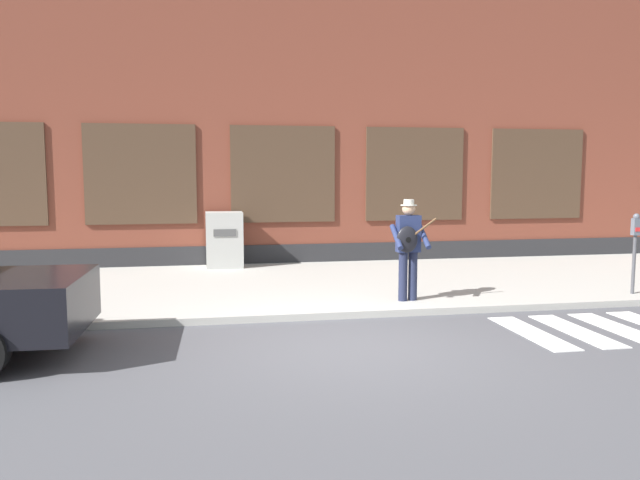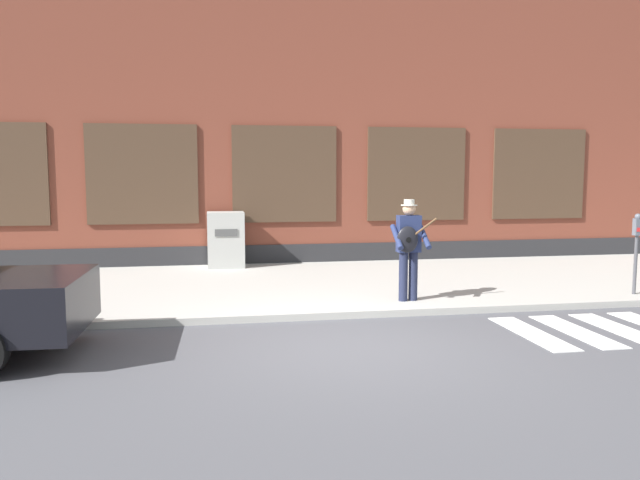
# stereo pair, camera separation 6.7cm
# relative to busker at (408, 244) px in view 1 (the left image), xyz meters

# --- Properties ---
(ground_plane) EXTENTS (160.00, 160.00, 0.00)m
(ground_plane) POSITION_rel_busker_xyz_m (-1.50, -2.18, -1.08)
(ground_plane) COLOR #4C4C51
(sidewalk) EXTENTS (28.00, 5.48, 0.11)m
(sidewalk) POSITION_rel_busker_xyz_m (-1.50, 2.08, -1.02)
(sidewalk) COLOR #ADAAA3
(sidewalk) RESTS_ON ground
(building_backdrop) EXTENTS (28.00, 4.06, 7.74)m
(building_backdrop) POSITION_rel_busker_xyz_m (-1.50, 6.81, 2.79)
(building_backdrop) COLOR brown
(building_backdrop) RESTS_ON ground
(busker) EXTENTS (0.70, 0.51, 1.71)m
(busker) POSITION_rel_busker_xyz_m (0.00, 0.00, 0.00)
(busker) COLOR #1E233D
(busker) RESTS_ON sidewalk
(parking_meter) EXTENTS (0.13, 0.11, 1.44)m
(parking_meter) POSITION_rel_busker_xyz_m (4.15, -0.14, -0.02)
(parking_meter) COLOR #47474C
(parking_meter) RESTS_ON sidewalk
(utility_box) EXTENTS (0.83, 0.68, 1.26)m
(utility_box) POSITION_rel_busker_xyz_m (-2.91, 4.37, -0.34)
(utility_box) COLOR #ADADA8
(utility_box) RESTS_ON sidewalk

